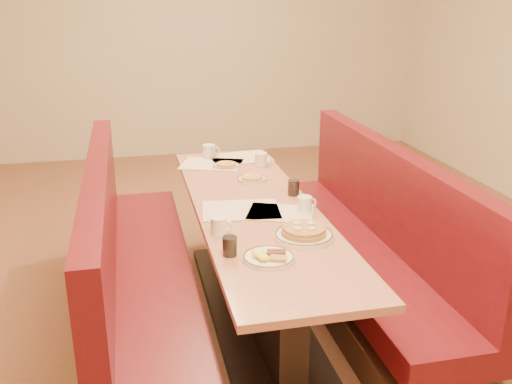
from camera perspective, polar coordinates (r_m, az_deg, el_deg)
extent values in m
plane|color=#9E6647|center=(3.73, -0.12, -12.25)|extent=(8.00, 8.00, 0.00)
cube|color=beige|center=(7.15, -7.44, 14.73)|extent=(6.00, 0.04, 2.80)
cube|color=black|center=(3.71, -0.12, -11.86)|extent=(0.55, 1.88, 0.06)
cube|color=black|center=(3.55, -0.13, -7.37)|extent=(0.15, 1.75, 0.71)
cube|color=#C07659|center=(3.40, -0.13, -1.72)|extent=(0.70, 2.50, 0.04)
cube|color=#4C3326|center=(3.61, -10.87, -11.93)|extent=(0.55, 2.50, 0.20)
cube|color=maroon|center=(3.48, -11.15, -8.12)|extent=(0.55, 2.50, 0.16)
cube|color=maroon|center=(3.33, -15.27, -2.56)|extent=(0.12, 2.50, 0.60)
cube|color=#4C3326|center=(3.86, 9.84, -9.65)|extent=(0.55, 2.50, 0.20)
cube|color=maroon|center=(3.74, 10.07, -6.02)|extent=(0.55, 2.50, 0.16)
cube|color=maroon|center=(3.68, 13.51, -0.28)|extent=(0.12, 2.50, 0.60)
cube|color=beige|center=(3.33, -1.51, -1.79)|extent=(0.48, 0.39, 0.00)
cube|color=beige|center=(3.29, 2.48, -2.06)|extent=(0.45, 0.40, 0.00)
cube|color=beige|center=(4.23, -4.46, 2.82)|extent=(0.52, 0.46, 0.00)
cube|color=beige|center=(4.39, -1.60, 3.47)|extent=(0.48, 0.38, 0.00)
cylinder|color=white|center=(2.97, 4.79, -4.38)|extent=(0.31, 0.31, 0.02)
torus|color=brown|center=(2.97, 4.80, -4.20)|extent=(0.31, 0.31, 0.01)
cylinder|color=#B87842|center=(2.96, 4.81, -4.00)|extent=(0.24, 0.24, 0.02)
cylinder|color=#B87842|center=(2.96, 4.82, -3.66)|extent=(0.22, 0.22, 0.02)
cylinder|color=beige|center=(2.99, 5.47, -3.14)|extent=(0.04, 0.04, 0.01)
cylinder|color=beige|center=(2.98, 4.10, -3.13)|extent=(0.04, 0.04, 0.01)
cylinder|color=beige|center=(2.92, 4.16, -3.67)|extent=(0.04, 0.04, 0.01)
cylinder|color=beige|center=(2.92, 5.56, -3.68)|extent=(0.04, 0.04, 0.01)
cylinder|color=white|center=(2.73, 1.28, -6.60)|extent=(0.25, 0.25, 0.02)
torus|color=brown|center=(2.73, 1.28, -6.44)|extent=(0.25, 0.25, 0.01)
ellipsoid|color=#FDFD40|center=(2.71, 0.28, -6.21)|extent=(0.06, 0.06, 0.03)
ellipsoid|color=#FDFD40|center=(2.68, 0.75, -6.59)|extent=(0.05, 0.05, 0.03)
ellipsoid|color=#FDFD40|center=(2.74, 0.11, -5.94)|extent=(0.05, 0.05, 0.03)
cylinder|color=brown|center=(2.73, 1.99, -6.13)|extent=(0.09, 0.04, 0.02)
cylinder|color=brown|center=(2.76, 2.06, -5.89)|extent=(0.09, 0.04, 0.02)
cube|color=gold|center=(2.68, 2.24, -6.67)|extent=(0.09, 0.08, 0.02)
cylinder|color=white|center=(3.85, -0.39, 1.27)|extent=(0.21, 0.21, 0.02)
torus|color=brown|center=(3.85, -0.39, 1.38)|extent=(0.20, 0.20, 0.01)
cylinder|color=gold|center=(3.85, -0.39, 1.50)|extent=(0.15, 0.15, 0.02)
ellipsoid|color=#FDFD40|center=(3.86, -0.83, 1.65)|extent=(0.04, 0.04, 0.02)
cylinder|color=white|center=(4.16, -2.98, 2.59)|extent=(0.20, 0.20, 0.02)
torus|color=brown|center=(4.15, -2.98, 2.69)|extent=(0.20, 0.20, 0.01)
cylinder|color=gold|center=(4.15, -2.98, 2.80)|extent=(0.14, 0.14, 0.02)
ellipsoid|color=#FDFD40|center=(4.16, -3.37, 2.93)|extent=(0.04, 0.04, 0.02)
cylinder|color=white|center=(3.31, 4.87, -1.22)|extent=(0.08, 0.08, 0.09)
torus|color=white|center=(3.33, 5.58, -1.11)|extent=(0.07, 0.02, 0.06)
cylinder|color=black|center=(3.29, 4.89, -0.57)|extent=(0.07, 0.07, 0.01)
cylinder|color=white|center=(3.00, -3.72, -3.37)|extent=(0.09, 0.09, 0.09)
torus|color=white|center=(2.99, -2.87, -3.45)|extent=(0.07, 0.04, 0.07)
cylinder|color=black|center=(2.98, -3.74, -2.67)|extent=(0.07, 0.07, 0.01)
cylinder|color=white|center=(4.17, 0.51, 3.28)|extent=(0.09, 0.09, 0.10)
torus|color=white|center=(4.17, 1.17, 3.25)|extent=(0.07, 0.04, 0.07)
cylinder|color=black|center=(4.16, 0.51, 3.84)|extent=(0.08, 0.08, 0.01)
cylinder|color=white|center=(4.39, -4.71, 4.07)|extent=(0.10, 0.10, 0.10)
torus|color=white|center=(4.39, -4.04, 4.09)|extent=(0.07, 0.02, 0.07)
cylinder|color=black|center=(4.38, -4.73, 4.63)|extent=(0.08, 0.08, 0.01)
cylinder|color=black|center=(2.76, -2.64, -5.43)|extent=(0.07, 0.07, 0.10)
cylinder|color=silver|center=(2.76, -2.64, -5.42)|extent=(0.07, 0.07, 0.10)
cylinder|color=black|center=(3.57, 3.77, 0.43)|extent=(0.07, 0.07, 0.10)
cylinder|color=silver|center=(3.57, 3.77, 0.45)|extent=(0.07, 0.07, 0.10)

